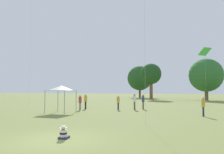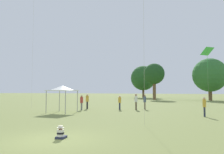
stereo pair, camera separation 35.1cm
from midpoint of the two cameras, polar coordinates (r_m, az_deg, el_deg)
The scene contains 13 objects.
ground_plane at distance 10.44m, azimuth -14.81°, elevation -15.63°, with size 300.00×300.00×0.00m, color olive.
seated_toddler at distance 10.58m, azimuth -12.31°, elevation -14.15°, with size 0.48×0.56×0.59m.
person_standing_0 at distance 25.00m, azimuth -7.55°, elevation -6.29°, with size 0.47×0.47×1.68m.
person_standing_1 at distance 25.34m, azimuth 6.69°, elevation -6.04°, with size 0.43×0.43×1.83m.
person_standing_2 at distance 20.13m, azimuth 23.45°, elevation -6.66°, with size 0.40×0.40×1.66m.
person_standing_3 at distance 26.04m, azimuth 8.93°, elevation -6.07°, with size 0.34×0.34×1.73m.
person_standing_5 at distance 26.65m, azimuth -6.11°, elevation -5.99°, with size 0.52×0.52×1.79m.
person_standing_6 at distance 25.33m, azimuth 2.42°, elevation -6.35°, with size 0.45×0.45×1.64m.
canopy_tent at distance 22.58m, azimuth -12.40°, elevation -2.95°, with size 2.49×2.49×2.70m.
kite_2 at distance 28.85m, azimuth 23.94°, elevation 5.96°, with size 1.63×1.62×7.35m.
distant_tree_0 at distance 54.62m, azimuth 11.13°, elevation 0.74°, with size 5.10×5.10×8.89m.
distant_tree_1 at distance 53.76m, azimuth 24.34°, elevation 0.46°, with size 7.53×7.53×9.48m.
distant_tree_2 at distance 68.39m, azimuth 8.29°, elevation -0.29°, with size 7.61×7.61×9.90m.
Camera 2 is at (6.01, -8.30, 2.20)m, focal length 35.00 mm.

